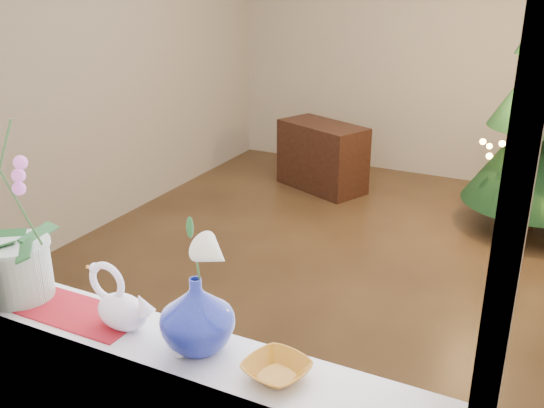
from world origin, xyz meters
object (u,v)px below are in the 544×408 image
(swan, at_px, (121,299))
(paperweight, at_px, (180,347))
(side_table, at_px, (322,156))
(blue_vase, at_px, (197,309))
(amber_dish, at_px, (277,371))
(orchid_pot, at_px, (8,205))

(swan, distance_m, paperweight, 0.28)
(swan, height_order, side_table, swan)
(blue_vase, height_order, side_table, blue_vase)
(swan, xyz_separation_m, paperweight, (0.26, -0.05, -0.07))
(amber_dish, height_order, side_table, amber_dish)
(orchid_pot, height_order, paperweight, orchid_pot)
(swan, xyz_separation_m, side_table, (-0.89, 3.98, -0.70))
(paperweight, bearing_deg, side_table, 106.02)
(orchid_pot, relative_size, amber_dish, 4.50)
(paperweight, bearing_deg, blue_vase, 69.15)
(orchid_pot, xyz_separation_m, blue_vase, (0.74, 0.02, -0.22))
(amber_dish, bearing_deg, blue_vase, 175.78)
(amber_dish, bearing_deg, paperweight, -172.05)
(paperweight, height_order, side_table, paperweight)
(blue_vase, xyz_separation_m, amber_dish, (0.28, -0.02, -0.12))
(blue_vase, bearing_deg, side_table, 106.59)
(orchid_pot, bearing_deg, amber_dish, -0.05)
(swan, bearing_deg, blue_vase, 8.87)
(blue_vase, bearing_deg, swan, -177.29)
(amber_dish, bearing_deg, side_table, 110.17)
(orchid_pot, relative_size, blue_vase, 2.55)
(amber_dish, relative_size, side_table, 0.18)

